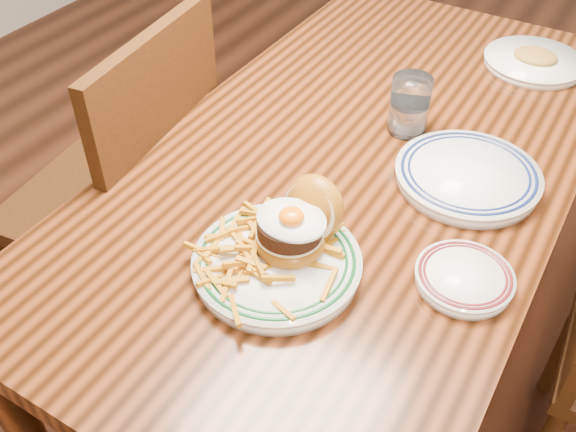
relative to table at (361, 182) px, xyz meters
The scene contains 8 objects.
floor 0.66m from the table, ahead, with size 6.00×6.00×0.00m, color black.
table is the anchor object (origin of this frame).
chair_left 0.59m from the table, 161.69° to the right, with size 0.51×0.51×0.98m.
main_plate 0.40m from the table, 85.77° to the right, with size 0.29×0.31×0.14m.
side_plate 0.42m from the table, 39.61° to the right, with size 0.17×0.17×0.03m.
rear_plate 0.25m from the table, ahead, with size 0.29×0.29×0.03m.
water_glass 0.19m from the table, 68.35° to the left, with size 0.09×0.09×0.13m.
far_plate 0.60m from the table, 68.96° to the left, with size 0.25×0.25×0.05m.
Camera 1 is at (0.44, -1.04, 1.57)m, focal length 40.00 mm.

